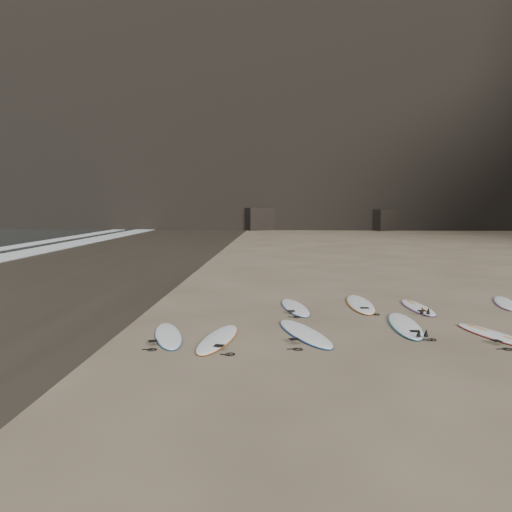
{
  "coord_description": "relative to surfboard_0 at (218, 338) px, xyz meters",
  "views": [
    {
      "loc": [
        -3.31,
        -11.62,
        2.98
      ],
      "look_at": [
        -3.98,
        2.37,
        1.5
      ],
      "focal_mm": 35.0,
      "sensor_mm": 36.0,
      "label": 1
    }
  ],
  "objects": [
    {
      "name": "surfboard_2",
      "position": [
        4.39,
        1.41,
        0.0
      ],
      "size": [
        0.79,
        2.73,
        0.1
      ],
      "primitive_type": "ellipsoid",
      "rotation": [
        0.0,
        0.0,
        -0.05
      ],
      "color": "white",
      "rests_on": "ground"
    },
    {
      "name": "surfboard_7",
      "position": [
        5.28,
        3.56,
        -0.0
      ],
      "size": [
        0.73,
        2.31,
        0.08
      ],
      "primitive_type": "ellipsoid",
      "rotation": [
        0.0,
        0.0,
        0.08
      ],
      "color": "white",
      "rests_on": "ground"
    },
    {
      "name": "surfboard_5",
      "position": [
        1.79,
        3.39,
        -0.0
      ],
      "size": [
        1.04,
        2.53,
        0.09
      ],
      "primitive_type": "ellipsoid",
      "rotation": [
        0.0,
        0.0,
        0.19
      ],
      "color": "white",
      "rests_on": "ground"
    },
    {
      "name": "surfboard_3",
      "position": [
        6.18,
        0.58,
        -0.0
      ],
      "size": [
        1.33,
        2.35,
        0.08
      ],
      "primitive_type": "ellipsoid",
      "rotation": [
        0.0,
        0.0,
        0.36
      ],
      "color": "white",
      "rests_on": "ground"
    },
    {
      "name": "surfboard_8",
      "position": [
        8.05,
        4.35,
        -0.0
      ],
      "size": [
        1.08,
        2.26,
        0.08
      ],
      "primitive_type": "ellipsoid",
      "rotation": [
        0.0,
        0.0,
        -0.26
      ],
      "color": "white",
      "rests_on": "ground"
    },
    {
      "name": "surfboard_1",
      "position": [
        1.92,
        0.56,
        0.0
      ],
      "size": [
        1.51,
        2.73,
        0.1
      ],
      "primitive_type": "ellipsoid",
      "rotation": [
        0.0,
        0.0,
        0.35
      ],
      "color": "white",
      "rests_on": "ground"
    },
    {
      "name": "wet_sand",
      "position": [
        -8.35,
        11.03,
        -0.04
      ],
      "size": [
        12.0,
        200.0,
        0.01
      ],
      "primitive_type": "cube",
      "color": "#383026",
      "rests_on": "ground"
    },
    {
      "name": "surfboard_6",
      "position": [
        3.71,
        3.93,
        0.01
      ],
      "size": [
        0.68,
        2.8,
        0.1
      ],
      "primitive_type": "ellipsoid",
      "rotation": [
        0.0,
        0.0,
        0.0
      ],
      "color": "white",
      "rests_on": "ground"
    },
    {
      "name": "surfboard_11",
      "position": [
        -1.15,
        0.23,
        -0.0
      ],
      "size": [
        1.19,
        2.38,
        0.08
      ],
      "primitive_type": "ellipsoid",
      "rotation": [
        0.0,
        0.0,
        0.29
      ],
      "color": "white",
      "rests_on": "ground"
    },
    {
      "name": "surfboard_0",
      "position": [
        0.0,
        0.0,
        0.0
      ],
      "size": [
        0.97,
        2.52,
        0.09
      ],
      "primitive_type": "ellipsoid",
      "rotation": [
        0.0,
        0.0,
        -0.16
      ],
      "color": "white",
      "rests_on": "ground"
    },
    {
      "name": "ground",
      "position": [
        4.65,
        1.03,
        -0.04
      ],
      "size": [
        240.0,
        240.0,
        0.0
      ],
      "primitive_type": "plane",
      "color": "#897559",
      "rests_on": "ground"
    }
  ]
}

